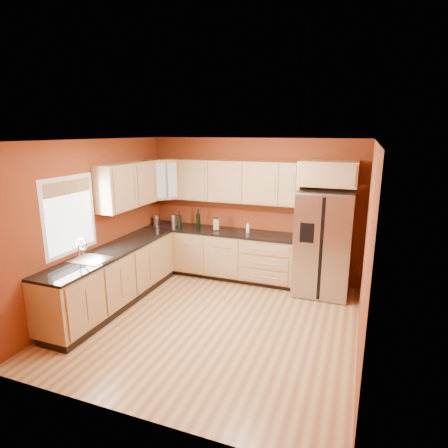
{
  "coord_description": "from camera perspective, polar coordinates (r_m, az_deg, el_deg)",
  "views": [
    {
      "loc": [
        1.89,
        -4.59,
        2.72
      ],
      "look_at": [
        -0.16,
        0.9,
        1.26
      ],
      "focal_mm": 30.0,
      "sensor_mm": 36.0,
      "label": 1
    }
  ],
  "objects": [
    {
      "name": "wall_right",
      "position": [
        4.81,
        20.88,
        -4.1
      ],
      "size": [
        0.04,
        4.0,
        2.6
      ],
      "primitive_type": "cube",
      "color": "maroon",
      "rests_on": "floor"
    },
    {
      "name": "canister_left",
      "position": [
        7.39,
        -7.6,
        0.62
      ],
      "size": [
        0.16,
        0.16,
        0.21
      ],
      "primitive_type": "cylinder",
      "rotation": [
        0.0,
        0.0,
        -0.27
      ],
      "color": "silver",
      "rests_on": "countertop_back"
    },
    {
      "name": "wall_left",
      "position": [
        6.18,
        -19.24,
        -0.05
      ],
      "size": [
        0.04,
        4.0,
        2.6
      ],
      "primitive_type": "cube",
      "color": "maroon",
      "rests_on": "floor"
    },
    {
      "name": "over_fridge_cabinet",
      "position": [
        6.35,
        15.62,
        7.45
      ],
      "size": [
        0.92,
        0.6,
        0.4
      ],
      "primitive_type": "cube",
      "color": "tan",
      "rests_on": "wall_back"
    },
    {
      "name": "ceiling",
      "position": [
        4.97,
        -1.94,
        12.64
      ],
      "size": [
        4.0,
        4.0,
        0.0
      ],
      "primitive_type": "plane",
      "color": "silver",
      "rests_on": "wall_back"
    },
    {
      "name": "countertop_left",
      "position": [
        6.1,
        -16.68,
        -3.94
      ],
      "size": [
        0.62,
        2.8,
        0.04
      ],
      "primitive_type": "cube",
      "color": "black",
      "rests_on": "base_cabinets_left"
    },
    {
      "name": "base_cabinets_left",
      "position": [
        6.26,
        -16.46,
        -7.95
      ],
      "size": [
        0.6,
        2.8,
        0.88
      ],
      "primitive_type": "cube",
      "color": "tan",
      "rests_on": "floor"
    },
    {
      "name": "upper_cabinets_left",
      "position": [
        6.55,
        -14.47,
        5.73
      ],
      "size": [
        0.33,
        1.35,
        0.75
      ],
      "primitive_type": "cube",
      "color": "tan",
      "rests_on": "wall_left"
    },
    {
      "name": "refrigerator",
      "position": [
        6.5,
        14.89,
        -2.81
      ],
      "size": [
        0.9,
        0.75,
        1.78
      ],
      "primitive_type": "cube",
      "color": "silver",
      "rests_on": "floor"
    },
    {
      "name": "corner_upper_cabinet",
      "position": [
        7.26,
        -9.13,
        6.76
      ],
      "size": [
        0.67,
        0.67,
        0.75
      ],
      "primitive_type": "cube",
      "rotation": [
        0.0,
        0.0,
        0.79
      ],
      "color": "tan",
      "rests_on": "wall_back"
    },
    {
      "name": "wine_bottle_b",
      "position": [
        7.19,
        -6.8,
        0.77
      ],
      "size": [
        0.1,
        0.1,
        0.33
      ],
      "primitive_type": null,
      "rotation": [
        0.0,
        0.0,
        -0.43
      ],
      "color": "black",
      "rests_on": "countertop_back"
    },
    {
      "name": "soap_dispenser",
      "position": [
        6.81,
        3.64,
        -0.57
      ],
      "size": [
        0.07,
        0.07,
        0.18
      ],
      "primitive_type": "cylinder",
      "rotation": [
        0.0,
        0.0,
        0.2
      ],
      "color": "white",
      "rests_on": "countertop_back"
    },
    {
      "name": "sink_faucet",
      "position": [
        5.68,
        -19.82,
        -3.71
      ],
      "size": [
        0.5,
        0.42,
        0.3
      ],
      "primitive_type": null,
      "color": "silver",
      "rests_on": "countertop_left"
    },
    {
      "name": "canister_right",
      "position": [
        7.46,
        -10.25,
        0.56
      ],
      "size": [
        0.15,
        0.15,
        0.19
      ],
      "primitive_type": "cylinder",
      "rotation": [
        0.0,
        0.0,
        0.32
      ],
      "color": "silver",
      "rests_on": "countertop_back"
    },
    {
      "name": "base_cabinets_back",
      "position": [
        7.12,
        -0.68,
        -4.65
      ],
      "size": [
        2.9,
        0.6,
        0.88
      ],
      "primitive_type": "cube",
      "color": "tan",
      "rests_on": "floor"
    },
    {
      "name": "knife_block",
      "position": [
        6.97,
        -1.2,
        -0.09
      ],
      "size": [
        0.13,
        0.12,
        0.2
      ],
      "primitive_type": "cube",
      "rotation": [
        0.0,
        0.0,
        0.34
      ],
      "color": "#A97E52",
      "rests_on": "countertop_back"
    },
    {
      "name": "wine_bottle_a",
      "position": [
        7.14,
        -3.95,
        0.86
      ],
      "size": [
        0.08,
        0.08,
        0.36
      ],
      "primitive_type": null,
      "rotation": [
        0.0,
        0.0,
        0.01
      ],
      "color": "black",
      "rests_on": "countertop_back"
    },
    {
      "name": "window",
      "position": [
        5.75,
        -22.42,
        1.22
      ],
      "size": [
        0.03,
        0.9,
        1.0
      ],
      "primitive_type": "cube",
      "color": "white",
      "rests_on": "wall_left"
    },
    {
      "name": "upper_cabinets_back",
      "position": [
        6.83,
        2.06,
        6.48
      ],
      "size": [
        2.3,
        0.33,
        0.75
      ],
      "primitive_type": "cube",
      "color": "tan",
      "rests_on": "wall_back"
    },
    {
      "name": "countertop_back",
      "position": [
        6.98,
        -0.72,
        -1.1
      ],
      "size": [
        2.9,
        0.62,
        0.04
      ],
      "primitive_type": "cube",
      "color": "black",
      "rests_on": "base_cabinets_back"
    },
    {
      "name": "wall_back",
      "position": [
        7.0,
        4.39,
        2.28
      ],
      "size": [
        4.0,
        0.04,
        2.6
      ],
      "primitive_type": "cube",
      "color": "maroon",
      "rests_on": "floor"
    },
    {
      "name": "floor",
      "position": [
        5.66,
        -1.72,
        -14.69
      ],
      "size": [
        4.0,
        4.0,
        0.0
      ],
      "primitive_type": "plane",
      "color": "#9E643D",
      "rests_on": "ground"
    },
    {
      "name": "wall_front",
      "position": [
        3.51,
        -14.51,
        -10.3
      ],
      "size": [
        4.0,
        0.04,
        2.6
      ],
      "primitive_type": "cube",
      "color": "maroon",
      "rests_on": "floor"
    }
  ]
}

